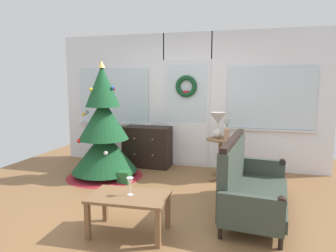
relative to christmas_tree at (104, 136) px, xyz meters
The scene contains 11 objects.
ground_plane 1.73m from the christmas_tree, 39.11° to the right, with size 6.76×6.76×0.00m, color brown.
back_wall_with_door 1.73m from the christmas_tree, 41.67° to the left, with size 5.20×0.19×2.55m.
christmas_tree is the anchor object (origin of this frame).
dresser_cabinet 1.00m from the christmas_tree, 57.53° to the left, with size 0.90×0.45×0.78m.
settee_sofa 2.60m from the christmas_tree, 19.89° to the right, with size 0.84×1.68×0.96m.
side_table 2.01m from the christmas_tree, 11.83° to the left, with size 0.50×0.48×0.69m.
table_lamp 1.96m from the christmas_tree, 13.35° to the left, with size 0.28×0.28×0.44m.
flower_vase 2.08m from the christmas_tree, ahead, with size 0.11×0.10×0.35m.
coffee_table 2.16m from the christmas_tree, 55.61° to the right, with size 0.87×0.57×0.43m.
wine_glass 2.13m from the christmas_tree, 55.16° to the right, with size 0.08×0.08×0.20m.
gift_box 0.82m from the christmas_tree, 27.38° to the right, with size 0.20×0.18×0.20m, color #266633.
Camera 1 is at (1.24, -3.67, 1.65)m, focal length 32.58 mm.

